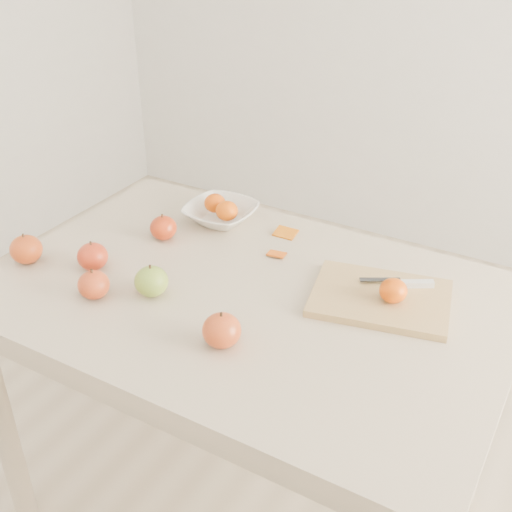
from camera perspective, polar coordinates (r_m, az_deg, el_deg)
The scene contains 16 objects.
ground at distance 2.01m, azimuth -0.76°, elevation -21.18°, with size 3.50×3.50×0.00m, color #C6B293.
table at distance 1.55m, azimuth -0.93°, elevation -6.19°, with size 1.20×0.80×0.75m.
cutting_board at distance 1.48m, azimuth 10.99°, elevation -3.69°, with size 0.31×0.22×0.02m, color tan.
board_tangerine at distance 1.45m, azimuth 12.11°, elevation -3.03°, with size 0.06×0.06×0.05m, color #D35A07.
fruit_bowl at distance 1.79m, azimuth -3.15°, elevation 3.79°, with size 0.19×0.19×0.05m, color white.
bowl_tangerine_near at distance 1.80m, azimuth -3.67°, elevation 4.72°, with size 0.06×0.06×0.05m, color #D64F07.
bowl_tangerine_far at distance 1.75m, azimuth -2.61°, elevation 4.04°, with size 0.06×0.06×0.05m, color #E64808.
orange_peel_a at distance 1.73m, azimuth 2.64°, elevation 1.95°, with size 0.06×0.04×0.00m, color orange.
orange_peel_b at distance 1.63m, azimuth 1.84°, elevation 0.11°, with size 0.04×0.04×0.00m, color #D7570F.
paring_knife at distance 1.52m, azimuth 13.62°, elevation -2.35°, with size 0.16×0.08×0.01m.
apple_green at distance 1.48m, azimuth -9.29°, elevation -2.23°, with size 0.08×0.08×0.07m, color #5C8D20.
apple_red_b at distance 1.61m, azimuth -14.32°, elevation -0.04°, with size 0.08×0.08×0.07m, color #A51B15.
apple_red_a at distance 1.71m, azimuth -8.24°, elevation 2.50°, with size 0.07×0.07×0.06m, color #A11010.
apple_red_c at distance 1.50m, azimuth -14.23°, elevation -2.50°, with size 0.07×0.07×0.07m, color maroon.
apple_red_e at distance 1.31m, azimuth -3.07°, elevation -6.62°, with size 0.08×0.08×0.07m, color maroon.
apple_red_d at distance 1.69m, azimuth -19.76°, elevation 0.56°, with size 0.08×0.08×0.07m, color maroon.
Camera 1 is at (0.64, -1.06, 1.58)m, focal length 45.00 mm.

